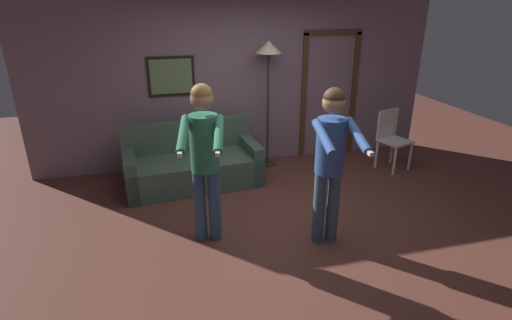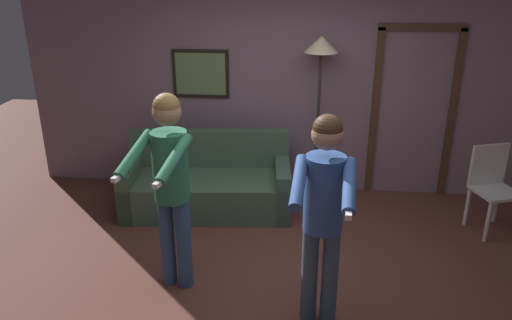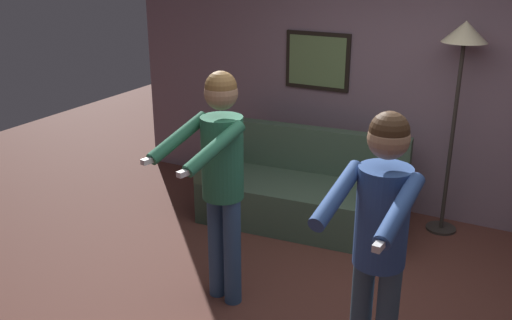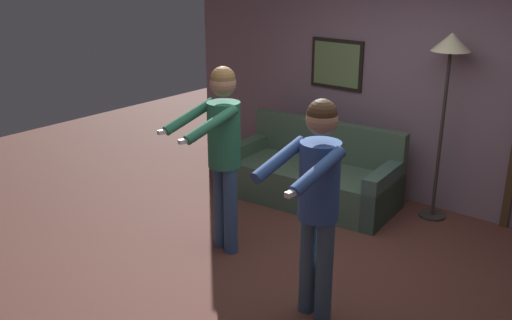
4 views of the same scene
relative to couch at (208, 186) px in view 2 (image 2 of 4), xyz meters
The scene contains 7 objects.
ground_plane 1.66m from the couch, 58.27° to the right, with size 12.00×12.00×0.00m, color brown.
back_wall_assembly 1.53m from the couch, 39.96° to the left, with size 6.40×0.10×2.60m.
couch is the anchor object (origin of this frame).
torchiere_lamp 1.94m from the couch, 19.55° to the left, with size 0.39×0.39×1.96m.
person_standing_left 1.72m from the couch, 89.73° to the right, with size 0.53×0.75×1.76m.
person_standing_right 2.39m from the couch, 56.08° to the right, with size 0.47×0.73×1.73m.
dining_chair_distant 3.12m from the couch, ahead, with size 0.53×0.53×0.93m.
Camera 2 is at (0.24, -3.83, 2.70)m, focal length 35.00 mm.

